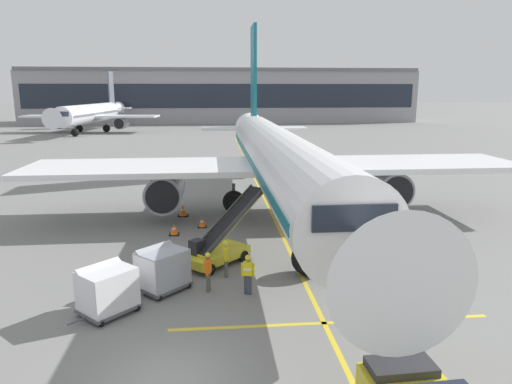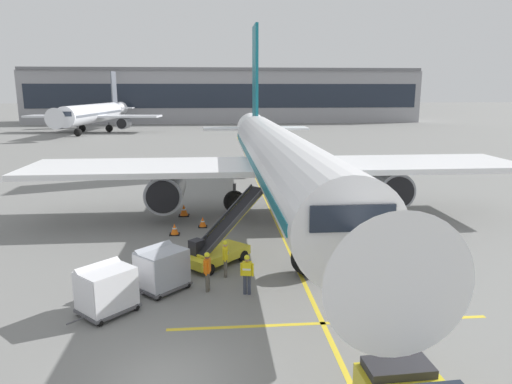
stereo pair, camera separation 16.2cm
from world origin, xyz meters
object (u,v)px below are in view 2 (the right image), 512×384
Objects in this scene: ground_crew_marshaller at (225,256)px; safety_cone_engine_keepout at (203,222)px; parked_airplane at (278,159)px; baggage_cart_second at (106,288)px; ground_crew_by_loader at (207,269)px; distant_airplane at (93,114)px; ground_crew_by_carts at (247,272)px; safety_cone_wingtip at (174,229)px; baggage_cart_lead at (161,268)px; safety_cone_nose_mark at (184,210)px; belt_loader at (219,245)px.

safety_cone_engine_keepout is (-1.27, 8.11, -0.68)m from ground_crew_marshaller.
baggage_cart_second is (-8.41, -13.73, -2.89)m from parked_airplane.
ground_crew_by_loader reaches higher than safety_cone_engine_keepout.
ground_crew_marshaller is 2.70× the size of safety_cone_engine_keepout.
ground_crew_by_loader is 82.42m from distant_airplane.
ground_crew_by_loader is (3.85, 1.64, -0.00)m from baggage_cart_second.
ground_crew_by_carts is 10.32m from safety_cone_engine_keepout.
baggage_cart_lead is at bearing -89.08° from safety_cone_wingtip.
baggage_cart_lead is at bearing 46.21° from baggage_cart_second.
safety_cone_nose_mark is at bearing -71.41° from distant_airplane.
baggage_cart_lead is 3.19× the size of safety_cone_nose_mark.
belt_loader reaches higher than ground_crew_by_carts.
ground_crew_by_loader is at bearing -110.67° from parked_airplane.
ground_crew_by_carts is 1.00× the size of ground_crew_marshaller.
safety_cone_nose_mark is at bearing 176.98° from parked_airplane.
ground_crew_marshaller is 81.21m from distant_airplane.
ground_crew_by_loader is 2.55× the size of safety_cone_wingtip.
ground_crew_by_loader is 1.00× the size of ground_crew_by_carts.
distant_airplane is at bearing 104.16° from baggage_cart_second.
ground_crew_by_loader is (1.97, -0.32, -0.00)m from baggage_cart_lead.
ground_crew_marshaller reaches higher than safety_cone_nose_mark.
baggage_cart_second reaches higher than safety_cone_wingtip.
ground_crew_by_loader is 12.57m from safety_cone_nose_mark.
ground_crew_by_loader is at bearing -81.67° from safety_cone_nose_mark.
distant_airplane is at bearing 107.34° from safety_cone_wingtip.
belt_loader is at bearing 107.16° from ground_crew_by_carts.
parked_airplane is at bearing 26.04° from safety_cone_engine_keepout.
safety_cone_wingtip is at bearing 90.92° from baggage_cart_lead.
baggage_cart_second is 14.22m from safety_cone_nose_mark.
belt_loader reaches higher than baggage_cart_lead.
parked_airplane reaches higher than baggage_cart_lead.
ground_crew_by_loader is 2.19× the size of safety_cone_nose_mark.
baggage_cart_lead reaches higher than ground_crew_by_carts.
baggage_cart_lead is 7.87m from safety_cone_wingtip.
distant_airplane reaches higher than baggage_cart_second.
safety_cone_engine_keepout is 0.02× the size of distant_airplane.
ground_crew_by_loader is 1.72m from ground_crew_marshaller.
baggage_cart_second is at bearing -156.87° from ground_crew_by_loader.
safety_cone_nose_mark is at bearing 98.33° from ground_crew_by_loader.
safety_cone_engine_keepout is (-0.97, 6.33, -0.62)m from belt_loader.
ground_crew_by_loader is at bearing -72.96° from distant_airplane.
ground_crew_marshaller is at bearing -76.51° from safety_cone_nose_mark.
safety_cone_engine_keepout is at bearing 101.94° from ground_crew_by_carts.
parked_airplane is 24.64× the size of ground_crew_by_carts.
parked_airplane is 53.85× the size of safety_cone_nose_mark.
belt_loader is 6.92× the size of safety_cone_engine_keepout.
ground_crew_by_carts is 9.42m from safety_cone_wingtip.
parked_airplane reaches higher than baggage_cart_second.
baggage_cart_second is 3.72× the size of safety_cone_wingtip.
baggage_cart_lead is at bearing -119.02° from parked_airplane.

